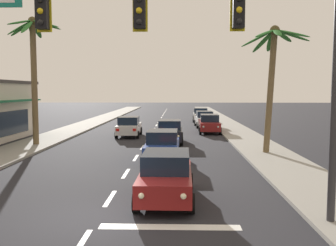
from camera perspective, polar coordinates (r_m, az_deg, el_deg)
name	(u,v)px	position (r m, az deg, el deg)	size (l,w,h in m)	color
ground_plane	(97,219)	(11.73, -10.78, -14.20)	(220.00, 220.00, 0.00)	#232328
sidewalk_right	(243,136)	(31.51, 11.41, -2.00)	(3.20, 110.00, 0.14)	gray
sidewalk_left	(56,136)	(32.69, -16.66, -1.86)	(3.20, 110.00, 0.14)	gray
lane_markings	(154,138)	(30.45, -2.16, -2.27)	(4.28, 86.61, 0.01)	silver
traffic_signal_mast	(205,35)	(10.61, 5.74, 13.22)	(10.94, 0.41, 7.44)	#2D2D33
sedan_lead_at_stop_bar	(166,176)	(13.23, -0.30, -8.06)	(2.00, 4.47, 1.68)	maroon
sedan_third_in_queue	(162,146)	(20.31, -0.86, -3.48)	(2.00, 4.47, 1.68)	navy
sedan_fifth_in_queue	(170,131)	(27.43, 0.28, -1.28)	(1.96, 4.46, 1.68)	black
sedan_oncoming_far	(129,126)	(31.41, -5.97, -0.51)	(2.01, 4.48, 1.68)	silver
sedan_parked_nearest_kerb	(204,119)	(39.63, 5.58, 0.62)	(2.06, 4.49, 1.68)	silver
sedan_parked_mid_kerb	(209,124)	(34.15, 6.34, -0.08)	(2.05, 4.49, 1.68)	maroon
sedan_parked_far_kerb	(201,115)	(46.55, 5.00, 1.27)	(2.08, 4.50, 1.68)	silver
palm_left_second	(33,57)	(27.35, -19.84, 9.48)	(3.61, 3.46, 8.82)	brown
palm_right_second	(273,62)	(23.17, 15.71, 8.97)	(4.02, 3.98, 7.65)	brown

